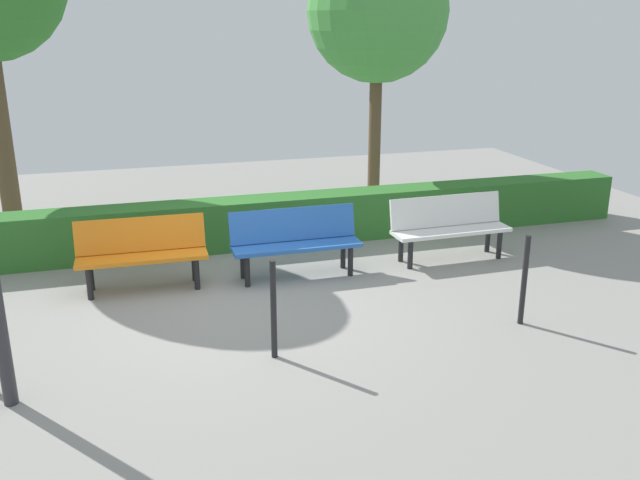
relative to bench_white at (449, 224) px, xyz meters
The scene contains 8 objects.
ground_plane 3.16m from the bench_white, 11.97° to the left, with size 16.00×16.00×0.00m, color gray.
bench_white is the anchor object (origin of this frame).
bench_blue 2.17m from the bench_white, ahead, with size 1.64×0.47×0.86m.
bench_orange 4.06m from the bench_white, ahead, with size 1.55×0.50×0.86m.
hedge_row 2.50m from the bench_white, 31.11° to the right, with size 11.13×0.52×0.70m, color #2D6B28.
tree_near 3.93m from the bench_white, 89.11° to the right, with size 2.28×2.28×4.41m.
railing_post_near 2.16m from the bench_white, 84.74° to the left, with size 0.06×0.06×1.00m, color black.
railing_post_mid 3.63m from the bench_white, 36.30° to the left, with size 0.06×0.06×1.00m, color black.
Camera 1 is at (1.14, 7.37, 3.15)m, focal length 38.30 mm.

